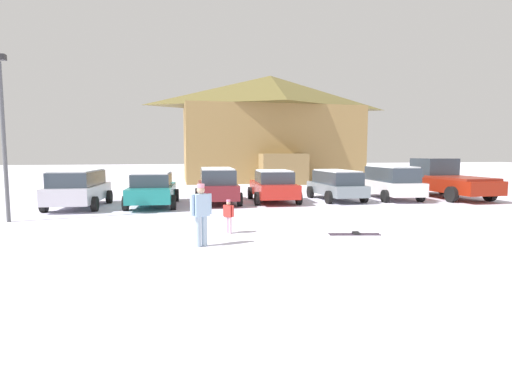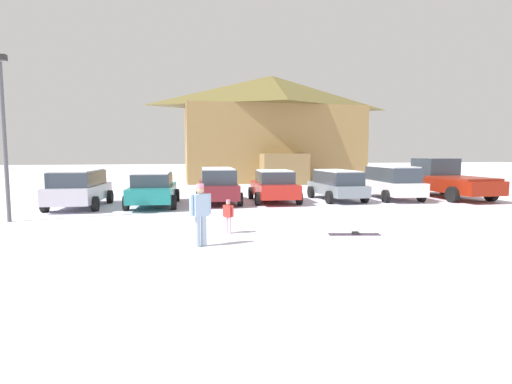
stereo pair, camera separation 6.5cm
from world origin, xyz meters
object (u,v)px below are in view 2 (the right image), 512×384
at_px(parked_teal_hatchback, 153,189).
at_px(pickup_truck, 445,180).
at_px(lamp_post, 4,130).
at_px(parked_white_suv, 391,182).
at_px(pair_of_skis, 355,234).
at_px(skier_adult_in_blue_parka, 200,211).
at_px(ski_lodge, 272,128).
at_px(parked_red_sedan, 274,186).
at_px(skier_child_in_red_jacket, 228,214).
at_px(parked_silver_wagon, 79,187).
at_px(parked_grey_wagon, 337,184).
at_px(parked_maroon_van, 218,184).

relative_size(parked_teal_hatchback, pickup_truck, 0.81).
height_order(parked_teal_hatchback, lamp_post, lamp_post).
height_order(parked_white_suv, pair_of_skis, parked_white_suv).
height_order(skier_adult_in_blue_parka, pair_of_skis, skier_adult_in_blue_parka).
relative_size(ski_lodge, parked_teal_hatchback, 3.21).
bearing_deg(parked_white_suv, ski_lodge, 99.90).
distance_m(parked_teal_hatchback, pair_of_skis, 10.26).
relative_size(parked_red_sedan, pair_of_skis, 2.85).
height_order(ski_lodge, parked_red_sedan, ski_lodge).
bearing_deg(parked_teal_hatchback, skier_child_in_red_jacket, -70.95).
xyz_separation_m(parked_silver_wagon, parked_white_suv, (15.56, -0.14, 0.03)).
bearing_deg(pair_of_skis, lamp_post, 156.61).
distance_m(ski_lodge, skier_adult_in_blue_parka, 25.40).
bearing_deg(pickup_truck, ski_lodge, 111.78).
bearing_deg(ski_lodge, parked_grey_wagon, -91.51).
height_order(parked_red_sedan, parked_white_suv, parked_white_suv).
height_order(parked_teal_hatchback, parked_white_suv, parked_white_suv).
xyz_separation_m(parked_white_suv, pair_of_skis, (-6.12, -8.13, -0.93)).
bearing_deg(skier_child_in_red_jacket, parked_red_sedan, 65.04).
height_order(ski_lodge, skier_adult_in_blue_parka, ski_lodge).
bearing_deg(pickup_truck, skier_adult_in_blue_parka, -148.34).
bearing_deg(parked_grey_wagon, parked_white_suv, -3.43).
height_order(parked_teal_hatchback, skier_child_in_red_jacket, parked_teal_hatchback).
distance_m(parked_maroon_van, lamp_post, 9.10).
height_order(parked_grey_wagon, parked_white_suv, parked_white_suv).
bearing_deg(lamp_post, parked_teal_hatchback, 34.10).
xyz_separation_m(parked_white_suv, skier_adult_in_blue_parka, (-10.81, -8.63, -0.00)).
height_order(parked_silver_wagon, lamp_post, lamp_post).
distance_m(parked_maroon_van, parked_white_suv, 9.25).
bearing_deg(parked_teal_hatchback, lamp_post, -145.90).
relative_size(parked_teal_hatchback, pair_of_skis, 3.09).
relative_size(parked_grey_wagon, skier_child_in_red_jacket, 4.08).
bearing_deg(parked_silver_wagon, lamp_post, -116.04).
distance_m(parked_red_sedan, lamp_post, 11.69).
bearing_deg(pair_of_skis, parked_maroon_van, 110.26).
distance_m(parked_silver_wagon, pair_of_skis, 12.58).
distance_m(skier_adult_in_blue_parka, skier_child_in_red_jacket, 1.84).
xyz_separation_m(parked_teal_hatchback, skier_child_in_red_jacket, (2.46, -7.13, -0.22)).
distance_m(ski_lodge, parked_teal_hatchback, 18.34).
height_order(parked_silver_wagon, skier_adult_in_blue_parka, parked_silver_wagon).
relative_size(parked_silver_wagon, pair_of_skis, 2.89).
bearing_deg(pickup_truck, skier_child_in_red_jacket, -151.36).
height_order(skier_adult_in_blue_parka, lamp_post, lamp_post).
bearing_deg(pair_of_skis, parked_teal_hatchback, 127.17).
height_order(parked_red_sedan, skier_child_in_red_jacket, parked_red_sedan).
xyz_separation_m(skier_child_in_red_jacket, lamp_post, (-7.40, 3.79, 2.70)).
distance_m(parked_red_sedan, parked_grey_wagon, 3.37).
relative_size(ski_lodge, parked_maroon_van, 3.57).
bearing_deg(parked_red_sedan, parked_teal_hatchback, -177.51).
xyz_separation_m(pickup_truck, lamp_post, (-20.61, -3.43, 2.29)).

